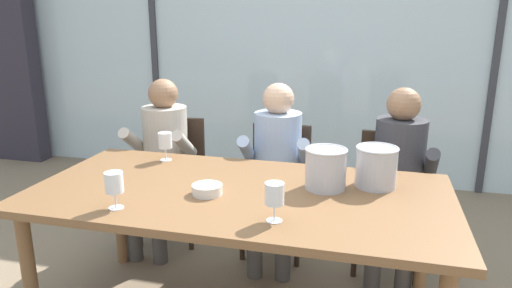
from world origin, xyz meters
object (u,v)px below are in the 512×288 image
object	(u,v)px
chair_center	(390,189)
wine_glass_by_left_taster	(165,142)
person_charcoal_jacket	(398,170)
chair_near_curtain	(174,168)
chair_left_of_center	(278,178)
tasting_bowl	(207,190)
wine_glass_near_bucket	(114,183)
wine_glass_center_pour	(275,195)
dining_table	(239,204)
person_pale_blue_shirt	(276,161)
person_beige_jumper	(162,152)
ice_bucket_secondary	(326,168)
ice_bucket_primary	(376,166)

from	to	relation	value
chair_center	wine_glass_by_left_taster	size ratio (longest dim) A/B	5.04
chair_center	person_charcoal_jacket	size ratio (longest dim) A/B	0.73
chair_near_curtain	chair_left_of_center	bearing A→B (deg)	-8.36
tasting_bowl	wine_glass_near_bucket	bearing A→B (deg)	-142.10
wine_glass_center_pour	wine_glass_near_bucket	bearing A→B (deg)	-176.37
dining_table	wine_glass_center_pour	world-z (taller)	wine_glass_center_pour
person_pale_blue_shirt	person_beige_jumper	bearing A→B (deg)	175.27
dining_table	wine_glass_center_pour	xyz separation A→B (m)	(0.25, -0.31, 0.20)
chair_center	wine_glass_near_bucket	world-z (taller)	wine_glass_near_bucket
chair_center	person_charcoal_jacket	bearing A→B (deg)	-72.02
dining_table	wine_glass_near_bucket	bearing A→B (deg)	-143.09
chair_left_of_center	tasting_bowl	distance (m)	1.08
wine_glass_near_bucket	chair_center	bearing A→B (deg)	45.31
dining_table	ice_bucket_secondary	size ratio (longest dim) A/B	9.80
tasting_bowl	dining_table	bearing A→B (deg)	34.23
dining_table	person_charcoal_jacket	bearing A→B (deg)	44.54
person_charcoal_jacket	wine_glass_center_pour	distance (m)	1.26
person_beige_jumper	wine_glass_near_bucket	bearing A→B (deg)	-76.70
person_beige_jumper	wine_glass_near_bucket	world-z (taller)	person_beige_jumper
chair_left_of_center	wine_glass_near_bucket	xyz separation A→B (m)	(-0.49, -1.30, 0.38)
dining_table	tasting_bowl	xyz separation A→B (m)	(-0.13, -0.09, 0.10)
person_beige_jumper	ice_bucket_secondary	size ratio (longest dim) A/B	5.54
wine_glass_near_bucket	ice_bucket_primary	bearing A→B (deg)	27.36
tasting_bowl	chair_center	bearing A→B (deg)	47.71
chair_left_of_center	dining_table	bearing A→B (deg)	-90.96
ice_bucket_primary	wine_glass_near_bucket	distance (m)	1.29
wine_glass_near_bucket	person_pale_blue_shirt	bearing A→B (deg)	66.42
person_pale_blue_shirt	tasting_bowl	distance (m)	0.91
chair_center	ice_bucket_primary	distance (m)	0.77
chair_left_of_center	chair_center	bearing A→B (deg)	-2.66
ice_bucket_primary	wine_glass_center_pour	world-z (taller)	ice_bucket_primary
person_pale_blue_shirt	wine_glass_by_left_taster	xyz separation A→B (m)	(-0.60, -0.42, 0.20)
person_charcoal_jacket	person_beige_jumper	bearing A→B (deg)	-175.33
person_pale_blue_shirt	wine_glass_center_pour	size ratio (longest dim) A/B	6.87
person_charcoal_jacket	tasting_bowl	distance (m)	1.30
ice_bucket_secondary	wine_glass_near_bucket	xyz separation A→B (m)	(-0.90, -0.50, 0.01)
person_charcoal_jacket	wine_glass_center_pour	world-z (taller)	person_charcoal_jacket
chair_left_of_center	ice_bucket_primary	distance (m)	1.03
person_beige_jumper	ice_bucket_secondary	distance (m)	1.41
chair_near_curtain	ice_bucket_secondary	bearing A→B (deg)	-40.94
wine_glass_by_left_taster	wine_glass_center_pour	bearing A→B (deg)	-39.77
person_beige_jumper	tasting_bowl	distance (m)	1.12
chair_center	person_beige_jumper	world-z (taller)	person_beige_jumper
dining_table	ice_bucket_secondary	distance (m)	0.48
wine_glass_by_left_taster	wine_glass_center_pour	distance (m)	1.08
chair_near_curtain	person_charcoal_jacket	bearing A→B (deg)	-12.83
chair_near_curtain	tasting_bowl	distance (m)	1.27
chair_left_of_center	ice_bucket_primary	xyz separation A→B (m)	(0.66, -0.71, 0.37)
chair_center	person_beige_jumper	size ratio (longest dim) A/B	0.73
person_beige_jumper	wine_glass_near_bucket	size ratio (longest dim) A/B	6.87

